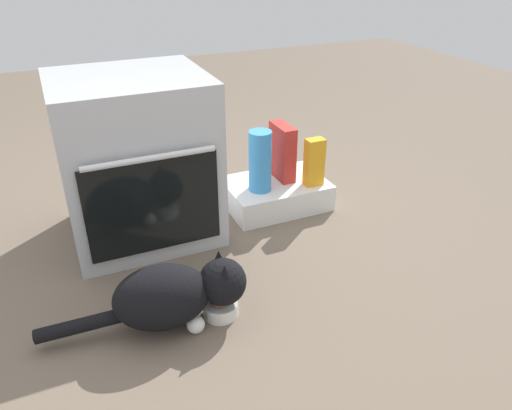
{
  "coord_description": "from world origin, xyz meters",
  "views": [
    {
      "loc": [
        -0.37,
        -1.57,
        1.24
      ],
      "look_at": [
        0.35,
        0.06,
        0.25
      ],
      "focal_mm": 34.52,
      "sensor_mm": 36.0,
      "label": 1
    }
  ],
  "objects_px": {
    "pantry_cabinet": "(275,193)",
    "water_bottle": "(260,161)",
    "juice_carton": "(314,162)",
    "cereal_box": "(282,152)",
    "oven": "(137,160)",
    "cat": "(174,294)",
    "food_bowl": "(220,307)"
  },
  "relations": [
    {
      "from": "oven",
      "to": "juice_carton",
      "type": "height_order",
      "value": "oven"
    },
    {
      "from": "food_bowl",
      "to": "pantry_cabinet",
      "type": "bearing_deg",
      "value": 50.91
    },
    {
      "from": "juice_carton",
      "to": "cereal_box",
      "type": "relative_size",
      "value": 0.86
    },
    {
      "from": "oven",
      "to": "water_bottle",
      "type": "relative_size",
      "value": 2.44
    },
    {
      "from": "food_bowl",
      "to": "juice_carton",
      "type": "bearing_deg",
      "value": 39.09
    },
    {
      "from": "oven",
      "to": "cat",
      "type": "relative_size",
      "value": 1.0
    },
    {
      "from": "pantry_cabinet",
      "to": "water_bottle",
      "type": "xyz_separation_m",
      "value": [
        -0.11,
        -0.04,
        0.22
      ]
    },
    {
      "from": "food_bowl",
      "to": "cat",
      "type": "xyz_separation_m",
      "value": [
        -0.16,
        0.02,
        0.1
      ]
    },
    {
      "from": "water_bottle",
      "to": "juice_carton",
      "type": "bearing_deg",
      "value": -11.78
    },
    {
      "from": "oven",
      "to": "cat",
      "type": "xyz_separation_m",
      "value": [
        -0.04,
        -0.67,
        -0.23
      ]
    },
    {
      "from": "water_bottle",
      "to": "juice_carton",
      "type": "distance_m",
      "value": 0.27
    },
    {
      "from": "oven",
      "to": "juice_carton",
      "type": "distance_m",
      "value": 0.84
    },
    {
      "from": "pantry_cabinet",
      "to": "food_bowl",
      "type": "xyz_separation_m",
      "value": [
        -0.55,
        -0.67,
        -0.03
      ]
    },
    {
      "from": "pantry_cabinet",
      "to": "cereal_box",
      "type": "relative_size",
      "value": 1.79
    },
    {
      "from": "cat",
      "to": "juice_carton",
      "type": "relative_size",
      "value": 3.05
    },
    {
      "from": "oven",
      "to": "cereal_box",
      "type": "bearing_deg",
      "value": 1.49
    },
    {
      "from": "cat",
      "to": "food_bowl",
      "type": "bearing_deg",
      "value": -0.0
    },
    {
      "from": "pantry_cabinet",
      "to": "cereal_box",
      "type": "distance_m",
      "value": 0.22
    },
    {
      "from": "food_bowl",
      "to": "cat",
      "type": "distance_m",
      "value": 0.19
    },
    {
      "from": "cat",
      "to": "cereal_box",
      "type": "bearing_deg",
      "value": 49.3
    },
    {
      "from": "pantry_cabinet",
      "to": "water_bottle",
      "type": "relative_size",
      "value": 1.67
    },
    {
      "from": "oven",
      "to": "cereal_box",
      "type": "distance_m",
      "value": 0.73
    },
    {
      "from": "pantry_cabinet",
      "to": "food_bowl",
      "type": "relative_size",
      "value": 3.86
    },
    {
      "from": "water_bottle",
      "to": "pantry_cabinet",
      "type": "bearing_deg",
      "value": 22.64
    },
    {
      "from": "water_bottle",
      "to": "cereal_box",
      "type": "bearing_deg",
      "value": 27.48
    },
    {
      "from": "oven",
      "to": "food_bowl",
      "type": "xyz_separation_m",
      "value": [
        0.13,
        -0.69,
        -0.33
      ]
    },
    {
      "from": "cat",
      "to": "oven",
      "type": "bearing_deg",
      "value": 93.98
    },
    {
      "from": "pantry_cabinet",
      "to": "oven",
      "type": "bearing_deg",
      "value": 178.33
    },
    {
      "from": "pantry_cabinet",
      "to": "water_bottle",
      "type": "bearing_deg",
      "value": -157.36
    },
    {
      "from": "food_bowl",
      "to": "cereal_box",
      "type": "xyz_separation_m",
      "value": [
        0.6,
        0.71,
        0.24
      ]
    },
    {
      "from": "pantry_cabinet",
      "to": "cat",
      "type": "height_order",
      "value": "cat"
    },
    {
      "from": "juice_carton",
      "to": "cereal_box",
      "type": "height_order",
      "value": "cereal_box"
    }
  ]
}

